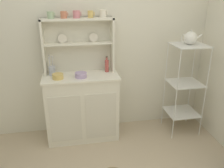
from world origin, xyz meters
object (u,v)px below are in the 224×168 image
Objects in this scene: cup_sage_0 at (51,15)px; bowl_mixing_large at (58,76)px; jam_bottle at (107,65)px; porcelain_teapot at (190,38)px; hutch_shelf_unit at (78,41)px; bakers_rack at (185,80)px; hutch_cabinet at (82,106)px; utensil_jar at (52,70)px.

cup_sage_0 reaches higher than bowl_mixing_large.
porcelain_teapot is at bearing -10.04° from jam_bottle.
hutch_shelf_unit reaches higher than bowl_mixing_large.
bakers_rack is 1.88m from cup_sage_0.
hutch_cabinet is 7.17× the size of bowl_mixing_large.
bowl_mixing_large is at bearing -164.90° from hutch_cabinet.
bowl_mixing_large is (-1.63, 0.02, 0.16)m from bakers_rack.
hutch_shelf_unit is at bearing 13.70° from utensil_jar.
hutch_shelf_unit reaches higher than porcelain_teapot.
hutch_cabinet is 1.08× the size of hutch_shelf_unit.
utensil_jar is 1.01× the size of porcelain_teapot.
jam_bottle is (0.62, 0.16, 0.05)m from bowl_mixing_large.
hutch_cabinet is at bearing 15.10° from bowl_mixing_large.
bakers_rack is 1.72m from utensil_jar.
bowl_mixing_large is 0.17m from utensil_jar.
cup_sage_0 is (-1.66, 0.22, 0.84)m from bakers_rack.
bowl_mixing_large is 0.65× the size of jam_bottle.
hutch_shelf_unit is at bearing 40.95° from bowl_mixing_large.
hutch_cabinet is 1.40m from bakers_rack.
utensil_jar is 1.75m from porcelain_teapot.
bakers_rack reaches higher than hutch_cabinet.
bowl_mixing_large is (0.03, -0.20, -0.68)m from cup_sage_0.
utensil_jar is at bearing -166.30° from hutch_shelf_unit.
hutch_cabinet is 1.19m from cup_sage_0.
porcelain_teapot is at bearing -5.76° from utensil_jar.
hutch_shelf_unit is 4.34× the size of jam_bottle.
cup_sage_0 is 1.70m from porcelain_teapot.
porcelain_teapot is (-0.00, 0.00, 0.56)m from bakers_rack.
jam_bottle reaches higher than bowl_mixing_large.
bowl_mixing_large is (-0.27, -0.07, 0.46)m from hutch_cabinet.
hutch_cabinet is at bearing -12.81° from utensil_jar.
utensil_jar reaches higher than jam_bottle.
cup_sage_0 reaches higher than hutch_shelf_unit.
bowl_mixing_large is 0.51× the size of utensil_jar.
porcelain_teapot is at bearing -3.93° from hutch_cabinet.
bakers_rack is at bearing -7.39° from cup_sage_0.
porcelain_teapot is at bearing -7.40° from cup_sage_0.
bakers_rack is at bearing -0.00° from porcelain_teapot.
jam_bottle is at bearing -3.19° from cup_sage_0.
jam_bottle is (0.65, -0.04, -0.63)m from cup_sage_0.
porcelain_teapot reaches higher than hutch_cabinet.
jam_bottle is at bearing 14.54° from bowl_mixing_large.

